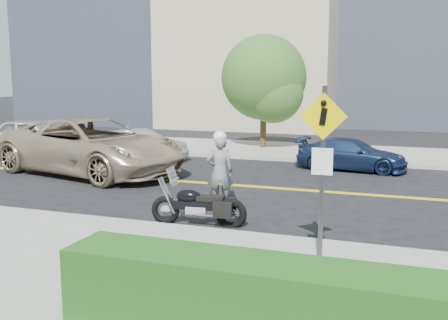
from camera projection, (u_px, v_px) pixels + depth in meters
ground_plane at (218, 184)px, 16.28m from camera, size 120.00×120.00×0.00m
sidewalk_near at (71, 260)px, 9.29m from camera, size 60.00×5.00×0.15m
sidewalk_far at (276, 150)px, 23.24m from camera, size 60.00×5.00×0.15m
pedestrian_sign at (323, 158)px, 8.70m from camera, size 0.78×0.08×3.00m
motorcyclist at (220, 169)px, 13.23m from camera, size 0.79×0.65×1.97m
motorcycle at (199, 197)px, 11.69m from camera, size 2.19×0.92×1.29m
suv at (92, 146)px, 17.85m from camera, size 7.50×4.79×1.93m
parked_car_white at (32, 135)px, 23.56m from camera, size 4.57×2.78×1.45m
parked_car_silver at (139, 145)px, 20.76m from camera, size 3.81×1.39×1.25m
parked_car_blue at (351, 154)px, 18.67m from camera, size 4.00×1.92×1.12m
tree_far_a at (264, 78)px, 23.23m from camera, size 3.78×3.78×5.17m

